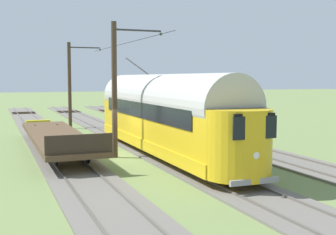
# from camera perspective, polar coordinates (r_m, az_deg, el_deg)

# --- Properties ---
(ground_plane) EXTENTS (220.00, 220.00, 0.00)m
(ground_plane) POSITION_cam_1_polar(r_m,az_deg,el_deg) (23.40, -6.96, -5.03)
(ground_plane) COLOR olive
(track_streetcar_siding) EXTENTS (2.80, 80.00, 0.18)m
(track_streetcar_siding) POSITION_cam_1_polar(r_m,az_deg,el_deg) (26.61, 8.97, -3.71)
(track_streetcar_siding) COLOR #666059
(track_streetcar_siding) RESTS_ON ground
(track_adjacent_siding) EXTENTS (2.80, 80.00, 0.18)m
(track_adjacent_siding) POSITION_cam_1_polar(r_m,az_deg,el_deg) (24.44, -1.36, -4.43)
(track_adjacent_siding) COLOR #666059
(track_adjacent_siding) RESTS_ON ground
(track_third_siding) EXTENTS (2.80, 80.00, 0.18)m
(track_third_siding) POSITION_cam_1_polar(r_m,az_deg,el_deg) (23.20, -13.26, -5.08)
(track_third_siding) COLOR #666059
(track_third_siding) RESTS_ON ground
(vintage_streetcar) EXTENTS (2.65, 17.89, 5.28)m
(vintage_streetcar) POSITION_cam_1_polar(r_m,az_deg,el_deg) (23.38, -0.65, 0.60)
(vintage_streetcar) COLOR gold
(vintage_streetcar) RESTS_ON ground
(flatcar_adjacent) EXTENTS (2.80, 14.39, 1.60)m
(flatcar_adjacent) POSITION_cam_1_polar(r_m,az_deg,el_deg) (25.48, -14.11, -2.36)
(flatcar_adjacent) COLOR brown
(flatcar_adjacent) RESTS_ON ground
(catenary_pole_foreground) EXTENTS (2.76, 0.28, 6.96)m
(catenary_pole_foreground) POSITION_cam_1_polar(r_m,az_deg,el_deg) (36.62, -12.45, 4.26)
(catenary_pole_foreground) COLOR #423323
(catenary_pole_foreground) RESTS_ON ground
(catenary_pole_mid_near) EXTENTS (2.76, 0.28, 6.96)m
(catenary_pole_mid_near) POSITION_cam_1_polar(r_m,az_deg,el_deg) (22.85, -6.74, 3.90)
(catenary_pole_mid_near) COLOR #423323
(catenary_pole_mid_near) RESTS_ON ground
(overhead_wire_run) EXTENTS (2.56, 18.07, 0.18)m
(overhead_wire_run) POSITION_cam_1_polar(r_m,az_deg,el_deg) (30.90, -6.20, 9.38)
(overhead_wire_run) COLOR black
(overhead_wire_run) RESTS_ON ground
(track_end_bumper) EXTENTS (1.80, 0.60, 0.80)m
(track_end_bumper) POSITION_cam_1_polar(r_m,az_deg,el_deg) (36.25, -16.37, -0.96)
(track_end_bumper) COLOR #B2A519
(track_end_bumper) RESTS_ON ground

